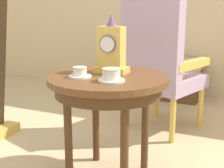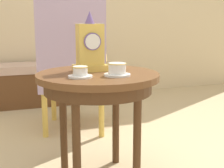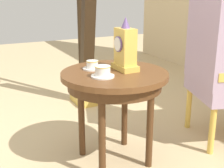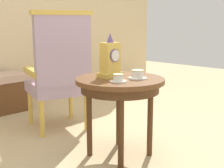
# 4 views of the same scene
# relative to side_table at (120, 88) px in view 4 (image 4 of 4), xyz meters

# --- Properties ---
(ground_plane) EXTENTS (10.00, 10.00, 0.00)m
(ground_plane) POSITION_rel_side_table_xyz_m (-0.01, -0.10, -0.55)
(ground_plane) COLOR tan
(side_table) EXTENTS (0.68, 0.68, 0.62)m
(side_table) POSITION_rel_side_table_xyz_m (0.00, 0.00, 0.00)
(side_table) COLOR brown
(side_table) RESTS_ON ground
(teacup_left) EXTENTS (0.13, 0.13, 0.06)m
(teacup_left) POSITION_rel_side_table_xyz_m (-0.12, -0.10, 0.10)
(teacup_left) COLOR white
(teacup_left) RESTS_ON side_table
(teacup_right) EXTENTS (0.14, 0.14, 0.07)m
(teacup_right) POSITION_rel_side_table_xyz_m (0.07, -0.12, 0.11)
(teacup_right) COLOR white
(teacup_right) RESTS_ON side_table
(mantel_clock) EXTENTS (0.19, 0.11, 0.34)m
(mantel_clock) POSITION_rel_side_table_xyz_m (-0.02, 0.08, 0.21)
(mantel_clock) COLOR gold
(mantel_clock) RESTS_ON side_table
(armchair) EXTENTS (0.68, 0.67, 1.14)m
(armchair) POSITION_rel_side_table_xyz_m (0.05, 0.83, 0.05)
(armchair) COLOR #B299B7
(armchair) RESTS_ON ground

